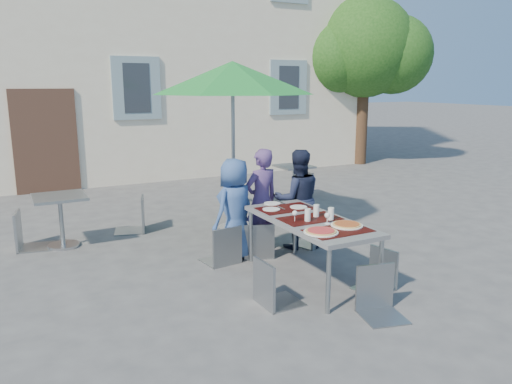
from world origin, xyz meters
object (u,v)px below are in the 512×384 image
child_0 (235,209)px  chair_0 (223,222)px  child_1 (262,200)px  child_2 (298,199)px  pizza_near_right (347,225)px  pizza_near_left (321,231)px  chair_4 (380,246)px  chair_5 (381,263)px  dining_table (310,223)px  patio_umbrella (233,79)px  chair_1 (259,219)px  bg_chair_r_1 (303,169)px  bg_chair_r_0 (135,193)px  chair_3 (272,255)px  bg_chair_l_0 (24,207)px  cafe_table_1 (294,177)px  chair_2 (315,210)px  bg_chair_l_1 (241,180)px  cafe_table_0 (61,212)px

child_0 → chair_0: child_0 is taller
child_0 → child_1: size_ratio=0.94×
child_0 → child_2: (0.99, 0.01, 0.03)m
pizza_near_right → pizza_near_left: bearing=-168.8°
chair_4 → chair_5: 0.68m
chair_0 → child_2: bearing=6.4°
child_2 → dining_table: bearing=81.5°
chair_4 → pizza_near_left: bearing=175.6°
chair_5 → patio_umbrella: (-0.11, 3.25, 1.81)m
dining_table → child_0: child_0 is taller
pizza_near_right → child_0: child_0 is taller
pizza_near_left → chair_4: bearing=-4.4°
dining_table → pizza_near_left: size_ratio=5.00×
chair_1 → patio_umbrella: bearing=81.1°
bg_chair_r_1 → pizza_near_left: bearing=-120.6°
chair_0 → bg_chair_r_0: (-0.63, 2.00, 0.05)m
pizza_near_right → chair_3: (-0.93, 0.03, -0.21)m
dining_table → bg_chair_l_0: 4.05m
pizza_near_right → chair_4: chair_4 is taller
pizza_near_right → child_2: child_2 is taller
chair_4 → cafe_table_1: (1.50, 4.26, -0.04)m
child_0 → chair_3: size_ratio=1.42×
child_2 → bg_chair_r_1: size_ratio=1.45×
pizza_near_left → child_0: child_0 is taller
chair_3 → patio_umbrella: bearing=73.6°
child_0 → chair_5: 2.27m
chair_0 → chair_5: bearing=-68.3°
chair_2 → bg_chair_r_0: bg_chair_r_0 is taller
child_2 → cafe_table_1: child_2 is taller
pizza_near_left → chair_4: size_ratio=0.43×
chair_1 → bg_chair_r_0: (-1.15, 1.98, 0.08)m
dining_table → bg_chair_l_0: size_ratio=1.78×
pizza_near_right → chair_0: (-0.88, 1.41, -0.20)m
chair_4 → bg_chair_l_1: size_ratio=1.03×
chair_4 → bg_chair_r_0: size_ratio=0.84×
cafe_table_1 → bg_chair_l_1: size_ratio=0.83×
bg_chair_l_1 → chair_3: bearing=-111.7°
chair_1 → bg_chair_l_1: 3.00m
chair_0 → chair_1: (0.52, 0.01, -0.03)m
chair_5 → bg_chair_r_0: (-1.45, 4.06, 0.06)m
chair_4 → cafe_table_0: bearing=133.0°
chair_0 → chair_3: 1.38m
patio_umbrella → dining_table: bearing=-90.3°
chair_5 → cafe_table_0: (-2.59, 3.76, -0.03)m
bg_chair_r_0 → cafe_table_1: bg_chair_r_0 is taller
chair_0 → bg_chair_r_0: 2.09m
child_0 → bg_chair_l_0: bearing=-58.3°
chair_1 → pizza_near_left: bearing=-91.6°
chair_0 → bg_chair_l_0: (-2.23, 1.85, 0.05)m
pizza_near_left → bg_chair_l_1: bg_chair_l_1 is taller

